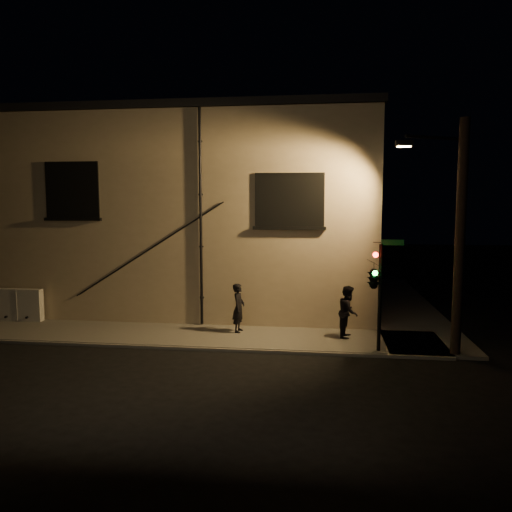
# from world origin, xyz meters

# --- Properties ---
(ground) EXTENTS (90.00, 90.00, 0.00)m
(ground) POSITION_xyz_m (0.00, 0.00, 0.00)
(ground) COLOR black
(sidewalk) EXTENTS (21.00, 16.00, 0.12)m
(sidewalk) POSITION_xyz_m (1.22, 4.39, 0.06)
(sidewalk) COLOR #5C5852
(sidewalk) RESTS_ON ground
(building) EXTENTS (16.20, 12.23, 8.80)m
(building) POSITION_xyz_m (-3.00, 8.99, 4.40)
(building) COLOR tan
(building) RESTS_ON ground
(utility_cabinet) EXTENTS (1.98, 0.33, 1.30)m
(utility_cabinet) POSITION_xyz_m (-9.35, 2.70, 0.77)
(utility_cabinet) COLOR #BCB9B3
(utility_cabinet) RESTS_ON sidewalk
(pedestrian_a) EXTENTS (0.50, 0.70, 1.80)m
(pedestrian_a) POSITION_xyz_m (-0.20, 2.07, 1.02)
(pedestrian_a) COLOR black
(pedestrian_a) RESTS_ON sidewalk
(pedestrian_b) EXTENTS (0.86, 1.02, 1.85)m
(pedestrian_b) POSITION_xyz_m (3.79, 1.82, 1.04)
(pedestrian_b) COLOR black
(pedestrian_b) RESTS_ON sidewalk
(traffic_signal) EXTENTS (1.26, 2.12, 3.61)m
(traffic_signal) POSITION_xyz_m (4.48, 0.19, 2.55)
(traffic_signal) COLOR black
(traffic_signal) RESTS_ON sidewalk
(streetlamp_pole) EXTENTS (2.03, 1.40, 7.46)m
(streetlamp_pole) POSITION_xyz_m (6.98, 0.35, 3.94)
(streetlamp_pole) COLOR black
(streetlamp_pole) RESTS_ON ground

